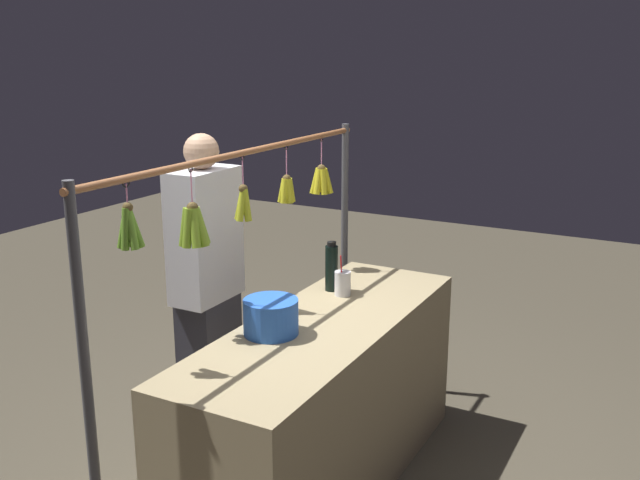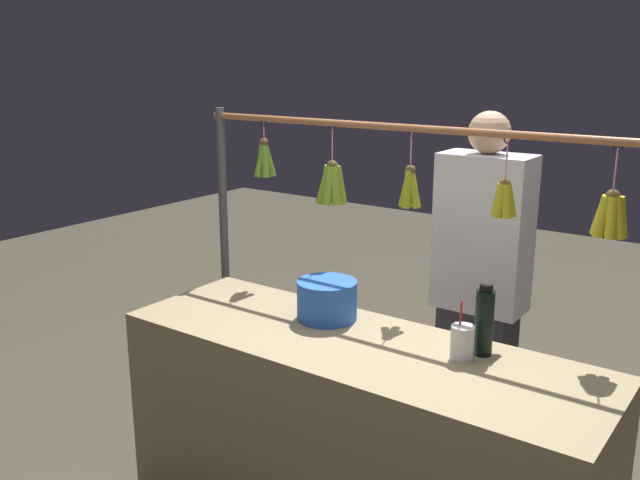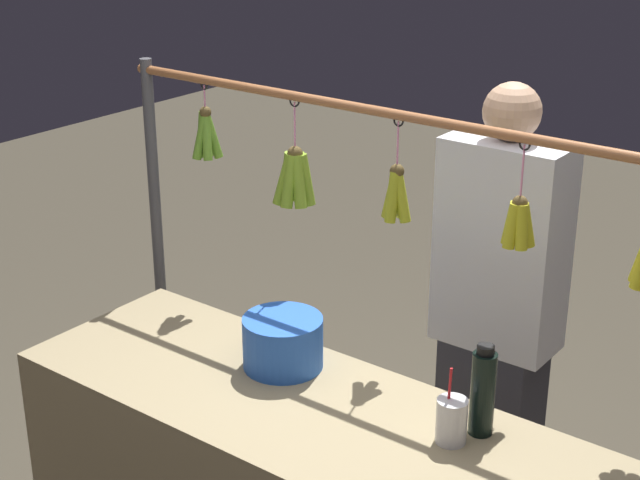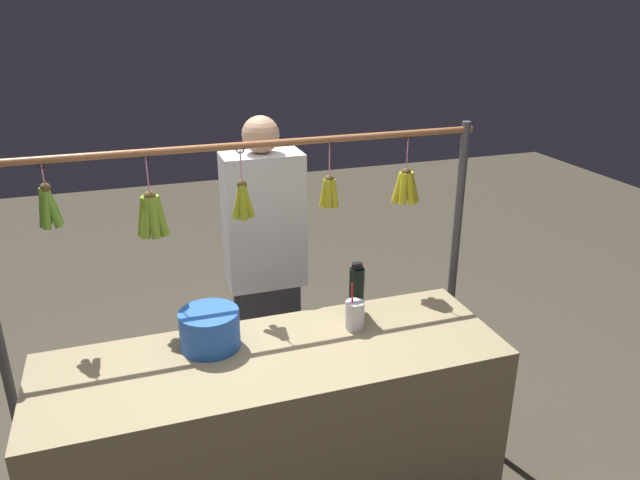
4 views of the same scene
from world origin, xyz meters
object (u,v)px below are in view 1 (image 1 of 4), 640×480
water_bottle (332,267)px  blue_bucket (271,317)px  vendor_person (207,293)px  drink_cup (343,283)px

water_bottle → blue_bucket: (0.70, 0.04, -0.05)m
blue_bucket → vendor_person: (-0.41, -0.69, -0.12)m
water_bottle → blue_bucket: water_bottle is taller
water_bottle → drink_cup: bearing=64.2°
blue_bucket → vendor_person: bearing=-121.0°
water_bottle → blue_bucket: size_ratio=1.08×
drink_cup → vendor_person: 0.79m
drink_cup → vendor_person: (0.24, -0.74, -0.10)m
blue_bucket → vendor_person: size_ratio=0.15×
water_bottle → drink_cup: size_ratio=1.23×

